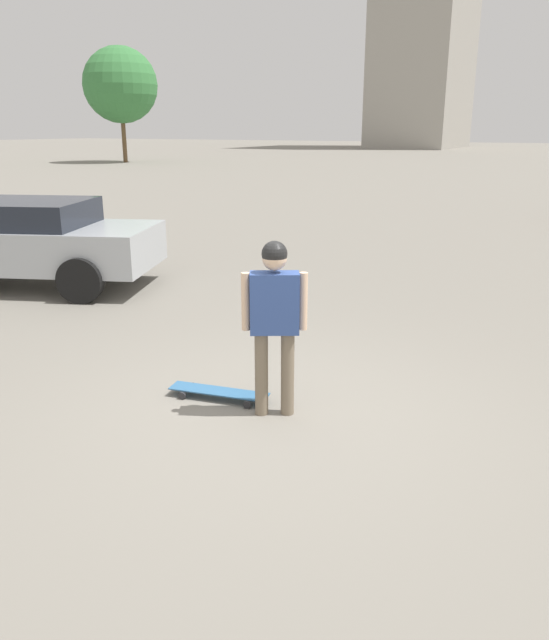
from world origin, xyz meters
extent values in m
plane|color=gray|center=(0.00, 0.00, 0.00)|extent=(220.00, 220.00, 0.00)
cylinder|color=#7A6B56|center=(-0.10, -0.06, 0.39)|extent=(0.12, 0.12, 0.79)
cylinder|color=#7A6B56|center=(0.10, 0.06, 0.39)|extent=(0.12, 0.12, 0.79)
cube|color=#334C8C|center=(0.00, 0.00, 1.06)|extent=(0.47, 0.38, 0.54)
cylinder|color=beige|center=(-0.22, -0.12, 1.07)|extent=(0.07, 0.07, 0.51)
cylinder|color=beige|center=(0.22, 0.12, 1.07)|extent=(0.07, 0.07, 0.51)
sphere|color=beige|center=(0.00, 0.00, 1.45)|extent=(0.21, 0.21, 0.21)
sphere|color=black|center=(0.00, 0.00, 1.49)|extent=(0.22, 0.22, 0.22)
cube|color=#336693|center=(-0.63, 0.03, 0.08)|extent=(1.01, 0.38, 0.01)
cylinder|color=#262628|center=(-0.94, -0.14, 0.04)|extent=(0.08, 0.04, 0.07)
cylinder|color=#262628|center=(-0.98, 0.09, 0.04)|extent=(0.08, 0.04, 0.07)
cylinder|color=#262628|center=(-0.28, -0.03, 0.04)|extent=(0.08, 0.04, 0.07)
cylinder|color=#262628|center=(-0.32, 0.21, 0.04)|extent=(0.08, 0.04, 0.07)
cube|color=#ADB2B7|center=(-5.87, 2.34, 0.67)|extent=(4.60, 3.24, 0.66)
cube|color=#1E232D|center=(-5.77, 2.38, 1.20)|extent=(2.37, 2.22, 0.40)
cylinder|color=black|center=(-4.32, 1.97, 0.34)|extent=(0.71, 0.44, 0.69)
cylinder|color=black|center=(-4.98, 3.67, 0.34)|extent=(0.71, 0.44, 0.69)
cube|color=#9E998E|center=(-20.24, 77.05, 16.86)|extent=(9.69, 15.47, 33.72)
cylinder|color=brown|center=(-29.92, 32.44, 1.78)|extent=(0.31, 0.31, 3.56)
sphere|color=#387A3D|center=(-29.92, 32.44, 5.43)|extent=(5.34, 5.34, 5.34)
camera|label=1|loc=(2.46, -4.61, 2.52)|focal=35.00mm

